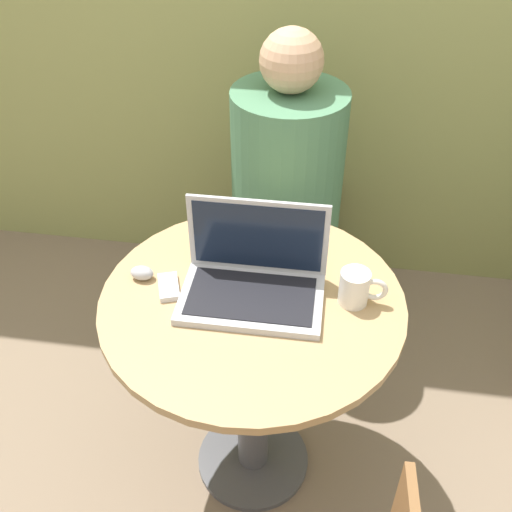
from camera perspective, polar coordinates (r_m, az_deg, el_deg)
ground_plane at (r=2.14m, az=-0.28°, el=-18.87°), size 12.00×12.00×0.00m
round_table at (r=1.69m, az=-0.33°, el=-8.69°), size 0.79×0.79×0.75m
laptop at (r=1.53m, az=-0.09°, el=-2.07°), size 0.37×0.23×0.24m
cell_phone at (r=1.59m, az=-8.35°, el=-3.01°), size 0.08×0.11×0.02m
computer_mouse at (r=1.63m, az=-10.81°, el=-1.59°), size 0.06×0.04×0.04m
coffee_cup at (r=1.53m, az=9.52°, el=-3.00°), size 0.12×0.08×0.10m
person_seated at (r=2.28m, az=3.06°, el=4.05°), size 0.39×0.61×1.22m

